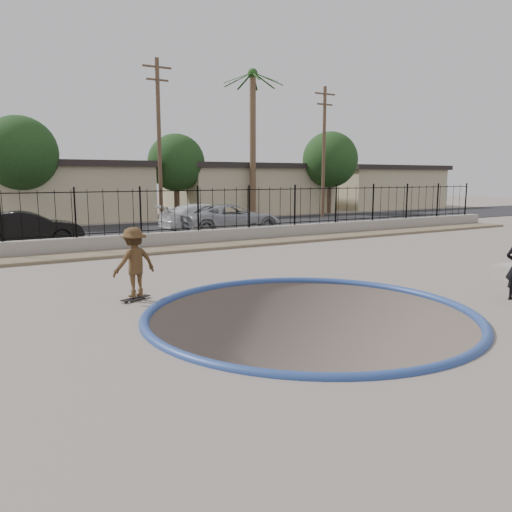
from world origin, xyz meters
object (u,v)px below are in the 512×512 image
at_px(skater, 134,266).
at_px(skateboard, 136,298).
at_px(car_c, 205,217).
at_px(car_d, 232,218).
at_px(car_b, 28,228).

bearing_deg(skater, skateboard, -39.16).
xyz_separation_m(skater, skateboard, (-0.00, 0.00, -0.76)).
xyz_separation_m(car_c, car_d, (0.77, -1.60, 0.01)).
bearing_deg(car_d, skateboard, 146.59).
bearing_deg(car_c, skateboard, 146.18).
distance_m(skater, skateboard, 0.76).
bearing_deg(car_d, car_c, 29.24).
distance_m(car_c, car_d, 1.78).
xyz_separation_m(skater, car_c, (7.78, 12.95, -0.06)).
bearing_deg(car_b, car_d, -87.23).
distance_m(skater, car_c, 15.11).
bearing_deg(car_d, car_b, 93.57).
height_order(skateboard, car_b, car_b).
xyz_separation_m(skater, car_d, (8.55, 11.35, -0.05)).
height_order(skateboard, car_c, car_c).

